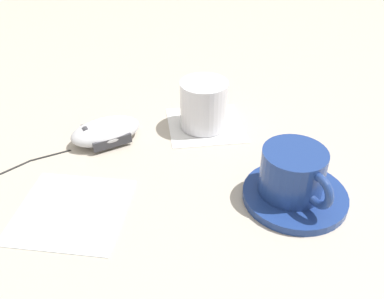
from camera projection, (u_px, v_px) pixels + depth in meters
The scene contains 7 objects.
ground_plane at pixel (188, 153), 0.63m from camera, with size 3.00×3.00×0.00m, color #B2A899.
saucer at pixel (295, 196), 0.55m from camera, with size 0.13×0.13×0.01m, color navy.
coffee_cup at pixel (294, 173), 0.53m from camera, with size 0.11×0.08×0.06m.
computer_mouse at pixel (106, 131), 0.65m from camera, with size 0.09×0.12×0.03m.
napkin_under_glass at pixel (206, 125), 0.69m from camera, with size 0.12×0.12×0.00m, color white.
drinking_glass at pixel (204, 104), 0.67m from camera, with size 0.07×0.07×0.08m, color silver.
napkin_spare at pixel (72, 211), 0.53m from camera, with size 0.13×0.13×0.00m, color white.
Camera 1 is at (-0.51, 0.09, 0.37)m, focal length 40.00 mm.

